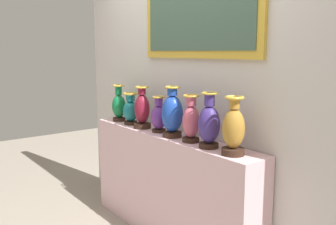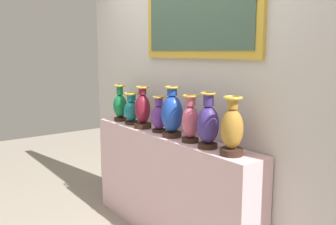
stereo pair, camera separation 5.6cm
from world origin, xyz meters
The scene contains 10 objects.
display_shelf centered at (0.00, 0.00, 0.47)m, with size 1.94×0.30×0.93m, color beige.
back_wall centered at (0.01, 0.20, 1.33)m, with size 3.22×0.14×2.60m.
vase_emerald centered at (-0.77, -0.03, 1.09)m, with size 0.14×0.14×0.36m.
vase_teal centered at (-0.55, -0.03, 1.07)m, with size 0.15×0.15×0.30m.
vase_burgundy centered at (-0.33, -0.04, 1.10)m, with size 0.16×0.16×0.38m.
vase_violet centered at (-0.11, -0.02, 1.07)m, with size 0.14×0.14×0.31m.
vase_sapphire centered at (0.10, -0.04, 1.12)m, with size 0.17×0.17×0.41m.
vase_rose centered at (0.32, -0.03, 1.10)m, with size 0.13×0.13×0.36m.
vase_indigo centered at (0.53, -0.04, 1.10)m, with size 0.16×0.16×0.40m.
vase_ochre centered at (0.76, -0.04, 1.11)m, with size 0.15×0.15×0.40m.
Camera 1 is at (2.38, -1.84, 1.62)m, focal length 39.11 mm.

